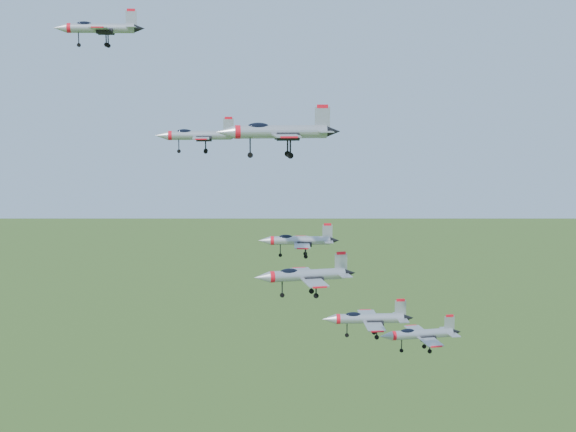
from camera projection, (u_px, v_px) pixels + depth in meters
name	position (u px, v px, depth m)	size (l,w,h in m)	color
jet_lead	(98.00, 28.00, 105.71)	(11.87, 10.02, 3.20)	#9599A0
jet_left_high	(197.00, 135.00, 98.23)	(10.47, 8.84, 2.82)	#9599A0
jet_right_high	(277.00, 131.00, 82.07)	(12.85, 10.81, 3.45)	#9599A0
jet_left_low	(298.00, 240.00, 116.48)	(11.58, 9.88, 3.16)	#9599A0
jet_right_low	(304.00, 275.00, 95.94)	(12.56, 10.43, 3.36)	#9599A0
jet_trail	(367.00, 318.00, 112.98)	(12.88, 10.92, 3.49)	#9599A0
jet_extra	(420.00, 334.00, 123.59)	(13.33, 11.11, 3.56)	#9599A0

